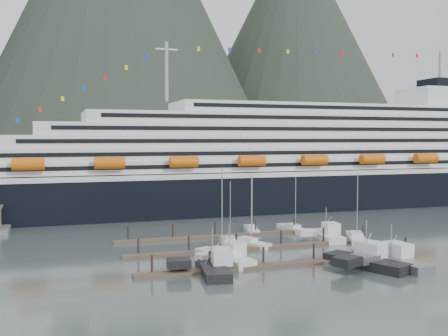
{
  "coord_description": "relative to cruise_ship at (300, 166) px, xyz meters",
  "views": [
    {
      "loc": [
        -39.85,
        -85.56,
        20.54
      ],
      "look_at": [
        -4.49,
        22.0,
        13.9
      ],
      "focal_mm": 42.0,
      "sensor_mm": 36.0,
      "label": 1
    }
  ],
  "objects": [
    {
      "name": "trawler_a",
      "position": [
        -47.14,
        -65.22,
        -11.1
      ],
      "size": [
        10.12,
        13.94,
        7.47
      ],
      "rotation": [
        0.0,
        0.0,
        1.43
      ],
      "color": "black",
      "rests_on": "ground"
    },
    {
      "name": "sailboat_f",
      "position": [
        -28.85,
        -34.95,
        -11.63
      ],
      "size": [
        4.05,
        8.54,
        12.09
      ],
      "rotation": [
        0.0,
        0.0,
        1.36
      ],
      "color": "silver",
      "rests_on": "ground"
    },
    {
      "name": "trawler_e",
      "position": [
        -17.98,
        -47.87,
        -11.13
      ],
      "size": [
        8.58,
        11.26,
        7.13
      ],
      "rotation": [
        0.0,
        0.0,
        1.48
      ],
      "color": "silver",
      "rests_on": "ground"
    },
    {
      "name": "sailboat_a",
      "position": [
        -43.19,
        -56.27,
        -11.58
      ],
      "size": [
        6.29,
        10.19,
        16.05
      ],
      "rotation": [
        0.0,
        0.0,
        1.95
      ],
      "color": "silver",
      "rests_on": "ground"
    },
    {
      "name": "trawler_b",
      "position": [
        -42.85,
        -60.5,
        -11.14
      ],
      "size": [
        9.0,
        11.37,
        7.03
      ],
      "rotation": [
        0.0,
        0.0,
        1.83
      ],
      "color": "silver",
      "rests_on": "ground"
    },
    {
      "name": "dock_mid",
      "position": [
        -34.95,
        -51.89,
        -11.73
      ],
      "size": [
        48.18,
        2.28,
        3.2
      ],
      "color": "#4E3E32",
      "rests_on": "ground"
    },
    {
      "name": "sailboat_h",
      "position": [
        -12.49,
        -50.48,
        -11.6
      ],
      "size": [
        6.74,
        10.29,
        14.21
      ],
      "rotation": [
        0.0,
        0.0,
        1.15
      ],
      "color": "silver",
      "rests_on": "ground"
    },
    {
      "name": "sailboat_b",
      "position": [
        -34.95,
        -48.51,
        -11.62
      ],
      "size": [
        6.84,
        10.24,
        14.02
      ],
      "rotation": [
        0.0,
        0.0,
        2.03
      ],
      "color": "silver",
      "rests_on": "ground"
    },
    {
      "name": "dock_far",
      "position": [
        -34.95,
        -38.89,
        -11.73
      ],
      "size": [
        48.18,
        2.28,
        3.2
      ],
      "color": "#4E3E32",
      "rests_on": "ground"
    },
    {
      "name": "ground",
      "position": [
        -30.03,
        -54.94,
        -12.04
      ],
      "size": [
        1600.0,
        1600.0,
        0.0
      ],
      "primitive_type": "plane",
      "color": "#4F5D5C",
      "rests_on": "ground"
    },
    {
      "name": "sailboat_c",
      "position": [
        -37.82,
        -46.4,
        -11.63
      ],
      "size": [
        3.89,
        9.14,
        12.62
      ],
      "rotation": [
        0.0,
        0.0,
        1.4
      ],
      "color": "silver",
      "rests_on": "ground"
    },
    {
      "name": "dock_near",
      "position": [
        -34.95,
        -64.89,
        -11.73
      ],
      "size": [
        48.18,
        2.28,
        3.2
      ],
      "color": "#4E3E32",
      "rests_on": "ground"
    },
    {
      "name": "trawler_c",
      "position": [
        -18.59,
        -69.97,
        -11.11
      ],
      "size": [
        10.64,
        14.89,
        7.41
      ],
      "rotation": [
        0.0,
        0.0,
        1.73
      ],
      "color": "gray",
      "rests_on": "ground"
    },
    {
      "name": "cruise_ship",
      "position": [
        0.0,
        0.0,
        0.0
      ],
      "size": [
        210.0,
        30.4,
        50.3
      ],
      "color": "black",
      "rests_on": "ground"
    },
    {
      "name": "sailboat_g",
      "position": [
        -19.94,
        -37.09,
        -11.63
      ],
      "size": [
        3.5,
        10.52,
        12.41
      ],
      "rotation": [
        0.0,
        0.0,
        1.66
      ],
      "color": "silver",
      "rests_on": "ground"
    },
    {
      "name": "trawler_d",
      "position": [
        -23.19,
        -70.01,
        -11.03
      ],
      "size": [
        11.9,
        14.24,
        8.25
      ],
      "rotation": [
        0.0,
        0.0,
        2.0
      ],
      "color": "black",
      "rests_on": "ground"
    },
    {
      "name": "mountains",
      "position": [
        22.46,
        533.6,
        151.36
      ],
      "size": [
        870.0,
        440.0,
        420.0
      ],
      "color": "#212C21",
      "rests_on": "ground"
    }
  ]
}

